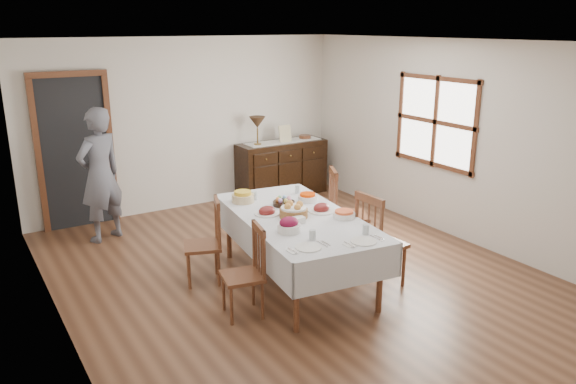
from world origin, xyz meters
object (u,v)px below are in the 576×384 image
chair_right_near (378,240)px  table_lamp (257,123)px  chair_left_far (207,241)px  dining_table (297,224)px  chair_right_far (344,211)px  chair_left_near (247,271)px  person (100,171)px  sideboard (282,168)px

chair_right_near → table_lamp: 3.58m
chair_left_far → dining_table: bearing=76.5°
table_lamp → chair_right_near: bearing=-97.3°
chair_left_far → chair_right_far: chair_right_far is taller
chair_right_near → dining_table: bearing=49.1°
chair_left_near → chair_right_far: size_ratio=0.85×
dining_table → person: 2.87m
chair_left_near → sideboard: (2.40, 3.30, -0.01)m
dining_table → sideboard: size_ratio=1.59×
dining_table → chair_right_near: size_ratio=2.25×
chair_left_near → chair_right_far: bearing=125.2°
chair_left_far → chair_right_near: size_ratio=0.89×
table_lamp → chair_left_far: bearing=-129.5°
chair_left_near → person: (-0.66, 2.81, 0.48)m
person → chair_right_far: bearing=115.8°
chair_left_near → sideboard: 4.08m
dining_table → sideboard: 3.36m
chair_right_near → chair_left_near: bearing=80.1°
chair_left_far → table_lamp: bearing=160.1°
chair_right_far → dining_table: bearing=139.4°
chair_right_near → chair_right_far: (0.28, 0.95, 0.01)m
chair_right_near → sideboard: bearing=-17.2°
chair_left_far → table_lamp: size_ratio=2.07×
dining_table → chair_right_far: bearing=30.1°
dining_table → person: bearing=128.2°
sideboard → person: person is taller
dining_table → table_lamp: size_ratio=5.22×
chair_left_near → chair_left_far: size_ratio=0.97×
dining_table → chair_left_far: chair_left_far is taller
sideboard → person: 3.14m
chair_left_far → table_lamp: (1.97, 2.39, 0.78)m
chair_right_near → chair_right_far: bearing=-18.9°
chair_left_far → chair_right_near: chair_right_near is taller
chair_left_near → chair_right_near: bearing=94.7°
dining_table → chair_right_near: (0.69, -0.54, -0.15)m
chair_right_near → chair_right_far: chair_right_far is taller
chair_right_far → table_lamp: table_lamp is taller
chair_left_near → chair_right_far: (1.77, 0.76, 0.08)m
sideboard → person: bearing=-170.8°
chair_left_far → person: size_ratio=0.50×
sideboard → table_lamp: size_ratio=3.29×
chair_right_far → person: person is taller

